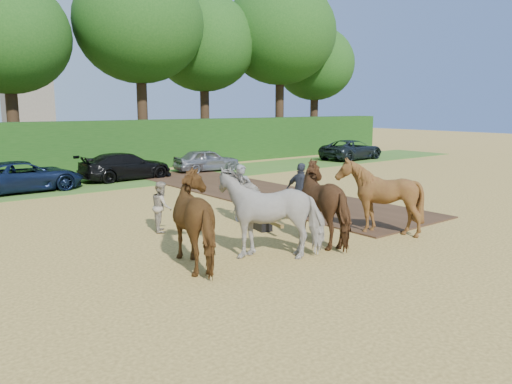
# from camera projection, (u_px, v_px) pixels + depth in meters

# --- Properties ---
(ground) EXTENTS (120.00, 120.00, 0.00)m
(ground) POSITION_uv_depth(u_px,v_px,m) (354.00, 226.00, 16.28)
(ground) COLOR gold
(ground) RESTS_ON ground
(earth_strip) EXTENTS (4.50, 17.00, 0.05)m
(earth_strip) POSITION_uv_depth(u_px,v_px,m) (257.00, 192.00, 22.60)
(earth_strip) COLOR #472D1C
(earth_strip) RESTS_ON ground
(grass_verge) EXTENTS (50.00, 5.00, 0.03)m
(grass_verge) POSITION_uv_depth(u_px,v_px,m) (155.00, 178.00, 27.10)
(grass_verge) COLOR #38601E
(grass_verge) RESTS_ON ground
(hedgerow) EXTENTS (46.00, 1.60, 3.00)m
(hedgerow) POSITION_uv_depth(u_px,v_px,m) (120.00, 145.00, 30.32)
(hedgerow) COLOR #14380F
(hedgerow) RESTS_ON ground
(spectator_near) EXTENTS (0.87, 0.95, 1.57)m
(spectator_near) POSITION_uv_depth(u_px,v_px,m) (162.00, 207.00, 15.45)
(spectator_near) COLOR #B4AA8D
(spectator_near) RESTS_ON ground
(spectator_far) EXTENTS (0.89, 1.23, 1.94)m
(spectator_far) POSITION_uv_depth(u_px,v_px,m) (301.00, 191.00, 17.18)
(spectator_far) COLOR #272A34
(spectator_far) RESTS_ON ground
(plough_team) EXTENTS (7.89, 5.49, 2.30)m
(plough_team) POSITION_uv_depth(u_px,v_px,m) (300.00, 206.00, 13.67)
(plough_team) COLOR brown
(plough_team) RESTS_ON ground
(parked_cars) EXTENTS (35.65, 3.32, 1.44)m
(parked_cars) POSITION_uv_depth(u_px,v_px,m) (166.00, 164.00, 27.43)
(parked_cars) COLOR silver
(parked_cars) RESTS_ON ground
(treeline) EXTENTS (48.70, 10.60, 14.21)m
(treeline) POSITION_uv_depth(u_px,v_px,m) (67.00, 21.00, 30.48)
(treeline) COLOR #382616
(treeline) RESTS_ON ground
(church) EXTENTS (5.20, 5.20, 27.00)m
(church) POSITION_uv_depth(u_px,v_px,m) (21.00, 21.00, 58.90)
(church) COLOR slate
(church) RESTS_ON ground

